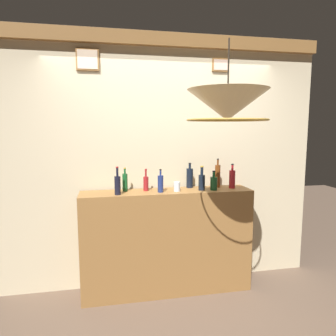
{
  "coord_description": "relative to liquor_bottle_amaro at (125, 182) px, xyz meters",
  "views": [
    {
      "loc": [
        -0.62,
        -2.31,
        1.8
      ],
      "look_at": [
        0.0,
        0.79,
        1.37
      ],
      "focal_mm": 32.99,
      "sensor_mm": 36.0,
      "label": 1
    }
  ],
  "objects": [
    {
      "name": "liquor_bottle_tequila",
      "position": [
        1.17,
        -0.06,
        0.01
      ],
      "size": [
        0.07,
        0.07,
        0.27
      ],
      "color": "#A71E24",
      "rests_on": "bar_shelf_unit"
    },
    {
      "name": "glass_tumbler_rocks",
      "position": [
        0.53,
        -0.11,
        -0.05
      ],
      "size": [
        0.07,
        0.07,
        0.1
      ],
      "color": "silver",
      "rests_on": "bar_shelf_unit"
    },
    {
      "name": "panelled_rear_partition",
      "position": [
        0.44,
        0.2,
        0.26
      ],
      "size": [
        3.57,
        0.15,
        2.8
      ],
      "color": "beige",
      "rests_on": "ground"
    },
    {
      "name": "liquor_bottle_brandy",
      "position": [
        0.94,
        -0.12,
        -0.02
      ],
      "size": [
        0.07,
        0.07,
        0.21
      ],
      "color": "#194923",
      "rests_on": "bar_shelf_unit"
    },
    {
      "name": "bar_shelf_unit",
      "position": [
        0.44,
        -0.06,
        -0.66
      ],
      "size": [
        1.82,
        0.36,
        1.12
      ],
      "primitive_type": "cube",
      "color": "olive",
      "rests_on": "ground"
    },
    {
      "name": "liquor_bottle_sherry",
      "position": [
        0.81,
        -0.1,
        -0.0
      ],
      "size": [
        0.07,
        0.07,
        0.26
      ],
      "color": "black",
      "rests_on": "bar_shelf_unit"
    },
    {
      "name": "liquor_bottle_vodka",
      "position": [
        0.22,
        -0.02,
        -0.02
      ],
      "size": [
        0.05,
        0.05,
        0.23
      ],
      "color": "maroon",
      "rests_on": "bar_shelf_unit"
    },
    {
      "name": "liquor_bottle_rye",
      "position": [
        0.36,
        -0.12,
        -0.01
      ],
      "size": [
        0.06,
        0.06,
        0.24
      ],
      "color": "navy",
      "rests_on": "bar_shelf_unit"
    },
    {
      "name": "liquor_bottle_port",
      "position": [
        1.03,
        0.03,
        0.03
      ],
      "size": [
        0.06,
        0.06,
        0.32
      ],
      "color": "brown",
      "rests_on": "bar_shelf_unit"
    },
    {
      "name": "liquor_bottle_gin",
      "position": [
        -0.08,
        -0.15,
        0.0
      ],
      "size": [
        0.06,
        0.06,
        0.28
      ],
      "color": "black",
      "rests_on": "bar_shelf_unit"
    },
    {
      "name": "liquor_bottle_bourbon",
      "position": [
        0.72,
        0.06,
        0.01
      ],
      "size": [
        0.07,
        0.07,
        0.28
      ],
      "color": "black",
      "rests_on": "bar_shelf_unit"
    },
    {
      "name": "liquor_bottle_amaro",
      "position": [
        0.0,
        0.0,
        0.0
      ],
      "size": [
        0.05,
        0.05,
        0.25
      ],
      "color": "#175125",
      "rests_on": "bar_shelf_unit"
    },
    {
      "name": "pendant_lamp",
      "position": [
        0.75,
        -0.91,
        0.73
      ],
      "size": [
        0.64,
        0.64,
        0.62
      ],
      "color": "beige"
    }
  ]
}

